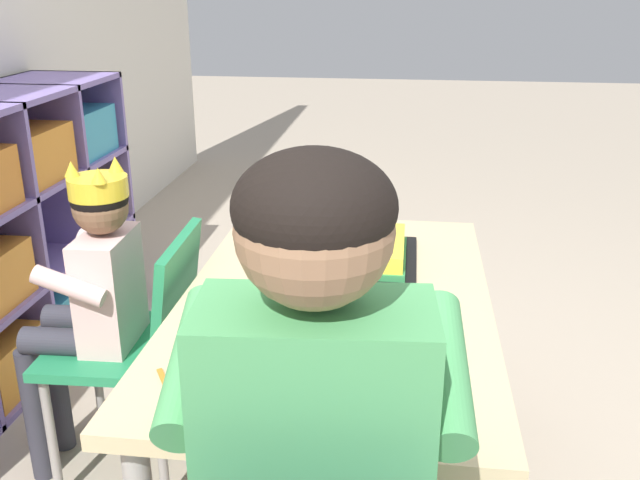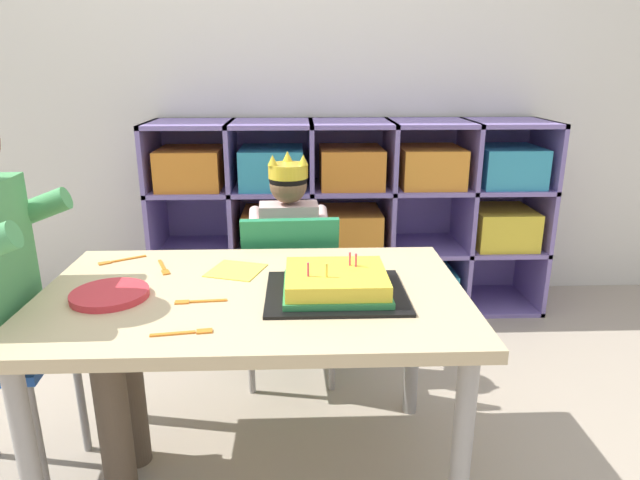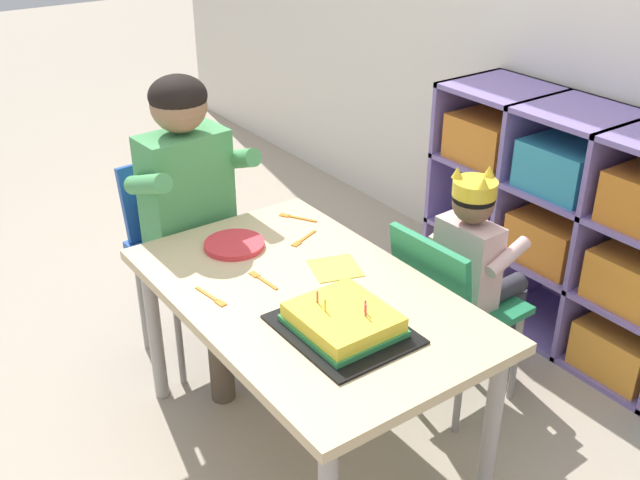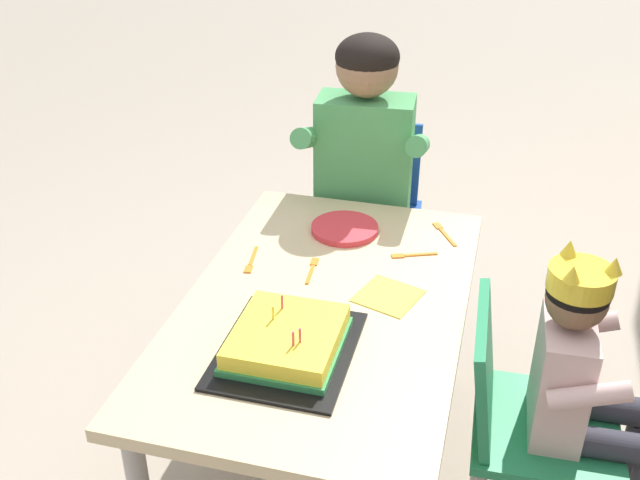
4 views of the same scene
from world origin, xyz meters
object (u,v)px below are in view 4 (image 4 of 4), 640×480
object	(u,v)px
adult_helper_seated	(361,169)
fork_beside_plate_stack	(312,269)
fork_near_child_seat	(411,255)
paper_plate_stack	(345,229)
classroom_chair_blue	(522,415)
fork_at_table_front_edge	(251,261)
classroom_chair_adult_side	(365,209)
activity_table	(325,322)
fork_near_cake_tray	(444,233)
child_with_crown	(582,378)
birthday_cake_on_tray	(287,342)

from	to	relation	value
adult_helper_seated	fork_beside_plate_stack	bearing A→B (deg)	-97.81
fork_near_child_seat	paper_plate_stack	bearing A→B (deg)	135.13
classroom_chair_blue	fork_at_table_front_edge	world-z (taller)	classroom_chair_blue
classroom_chair_adult_side	fork_near_child_seat	bearing A→B (deg)	-67.88
adult_helper_seated	classroom_chair_blue	bearing A→B (deg)	-55.89
activity_table	fork_near_cake_tray	size ratio (longest dim) A/B	8.68
fork_at_table_front_edge	classroom_chair_adult_side	bearing A→B (deg)	-26.09
adult_helper_seated	activity_table	bearing A→B (deg)	-90.33
child_with_crown	fork_beside_plate_stack	world-z (taller)	child_with_crown
fork_beside_plate_stack	fork_near_child_seat	world-z (taller)	same
child_with_crown	adult_helper_seated	size ratio (longest dim) A/B	0.79
activity_table	fork_near_cake_tray	world-z (taller)	fork_near_cake_tray
classroom_chair_adult_side	birthday_cake_on_tray	size ratio (longest dim) A/B	2.05
classroom_chair_blue	adult_helper_seated	size ratio (longest dim) A/B	0.62
fork_at_table_front_edge	activity_table	bearing A→B (deg)	-126.62
activity_table	fork_near_cake_tray	xyz separation A→B (m)	(-0.42, 0.24, 0.07)
activity_table	classroom_chair_blue	bearing A→B (deg)	80.17
fork_near_child_seat	fork_at_table_front_edge	bearing A→B (deg)	177.20
adult_helper_seated	paper_plate_stack	size ratio (longest dim) A/B	5.51
activity_table	fork_at_table_front_edge	xyz separation A→B (m)	(-0.13, -0.24, 0.07)
fork_at_table_front_edge	fork_beside_plate_stack	bearing A→B (deg)	-96.63
fork_near_cake_tray	fork_at_table_front_edge	bearing A→B (deg)	-89.48
classroom_chair_blue	classroom_chair_adult_side	xyz separation A→B (m)	(-0.81, -0.55, 0.07)
child_with_crown	paper_plate_stack	xyz separation A→B (m)	(-0.44, -0.65, 0.05)
fork_beside_plate_stack	fork_near_child_seat	xyz separation A→B (m)	(-0.14, 0.24, 0.00)
fork_beside_plate_stack	birthday_cake_on_tray	bearing A→B (deg)	1.55
classroom_chair_adult_side	birthday_cake_on_tray	distance (m)	0.95
classroom_chair_adult_side	fork_beside_plate_stack	distance (m)	0.60
adult_helper_seated	fork_beside_plate_stack	size ratio (longest dim) A/B	8.28
child_with_crown	birthday_cake_on_tray	xyz separation A→B (m)	(0.13, -0.65, 0.07)
activity_table	fork_at_table_front_edge	distance (m)	0.28
activity_table	birthday_cake_on_tray	xyz separation A→B (m)	(0.22, -0.03, 0.09)
classroom_chair_blue	fork_beside_plate_stack	xyz separation A→B (m)	(-0.22, -0.58, 0.18)
activity_table	paper_plate_stack	distance (m)	0.37
paper_plate_stack	fork_at_table_front_edge	size ratio (longest dim) A/B	1.43
birthday_cake_on_tray	fork_near_child_seat	distance (m)	0.53
birthday_cake_on_tray	child_with_crown	bearing A→B (deg)	101.52
classroom_chair_blue	fork_beside_plate_stack	world-z (taller)	classroom_chair_blue
adult_helper_seated	fork_at_table_front_edge	distance (m)	0.52
activity_table	fork_near_cake_tray	bearing A→B (deg)	149.97
activity_table	fork_near_child_seat	xyz separation A→B (m)	(-0.27, 0.17, 0.07)
child_with_crown	adult_helper_seated	distance (m)	0.96
paper_plate_stack	fork_near_cake_tray	distance (m)	0.29
birthday_cake_on_tray	fork_near_child_seat	xyz separation A→B (m)	(-0.49, 0.20, -0.02)
activity_table	fork_beside_plate_stack	world-z (taller)	fork_beside_plate_stack
fork_beside_plate_stack	adult_helper_seated	bearing A→B (deg)	171.56
fork_near_cake_tray	fork_at_table_front_edge	size ratio (longest dim) A/B	0.94
child_with_crown	fork_at_table_front_edge	size ratio (longest dim) A/B	6.24
activity_table	classroom_chair_blue	distance (m)	0.53
classroom_chair_blue	child_with_crown	size ratio (longest dim) A/B	0.78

